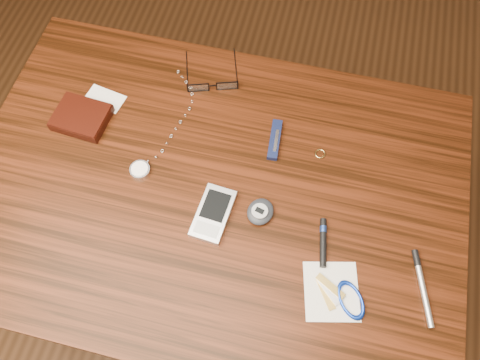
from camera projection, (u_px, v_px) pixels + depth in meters
The scene contains 12 objects.
ground at pixel (224, 280), 1.61m from camera, with size 3.80×3.80×0.00m, color #472814.
desk at pixel (215, 207), 1.03m from camera, with size 1.00×0.70×0.75m.
wallet_and_card at pixel (82, 117), 0.99m from camera, with size 0.13×0.15×0.02m.
eyeglasses at pixel (213, 85), 1.03m from camera, with size 0.14×0.15×0.02m.
gold_ring at pixel (320, 154), 0.97m from camera, with size 0.02×0.02×0.00m, color tan.
pocket_watch at pixel (142, 166), 0.95m from camera, with size 0.08×0.29×0.01m.
pda_phone at pixel (213, 214), 0.90m from camera, with size 0.07×0.12×0.02m.
pedometer at pixel (260, 212), 0.90m from camera, with size 0.06×0.07×0.02m.
notepad_keys at pixel (341, 296), 0.83m from camera, with size 0.14×0.13×0.01m.
pocket_knife at pixel (275, 140), 0.98m from camera, with size 0.03×0.10×0.01m.
silver_pen at pixel (421, 282), 0.84m from camera, with size 0.05×0.14×0.01m.
black_blue_pen at pixel (323, 241), 0.88m from camera, with size 0.03×0.10×0.01m.
Camera 1 is at (0.15, -0.38, 1.59)m, focal length 35.00 mm.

